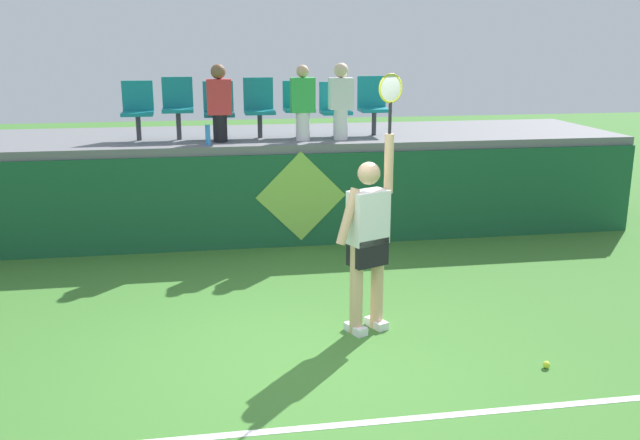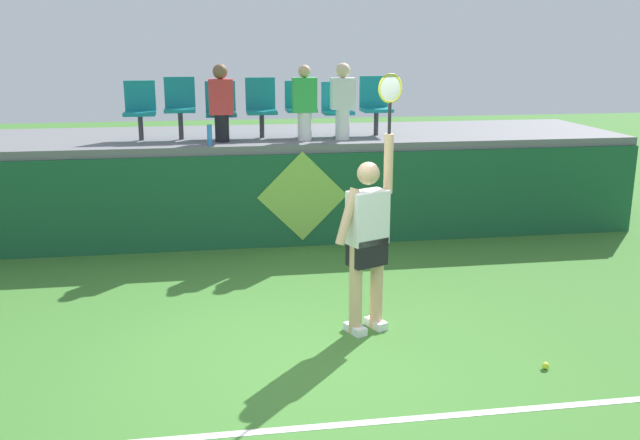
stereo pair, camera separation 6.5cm
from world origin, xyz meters
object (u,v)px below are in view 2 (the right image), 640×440
(tennis_ball, at_px, (545,366))
(stadium_chair_1, at_px, (180,104))
(tennis_player, at_px, (368,237))
(stadium_chair_3, at_px, (261,105))
(spectator_0, at_px, (305,102))
(stadium_chair_0, at_px, (140,108))
(water_bottle, at_px, (210,135))
(stadium_chair_4, at_px, (300,105))
(stadium_chair_2, at_px, (221,108))
(spectator_1, at_px, (343,99))
(stadium_chair_6, at_px, (375,103))
(stadium_chair_5, at_px, (337,107))
(spectator_2, at_px, (221,101))

(tennis_ball, distance_m, stadium_chair_1, 6.34)
(stadium_chair_1, bearing_deg, tennis_ball, -57.05)
(tennis_player, distance_m, stadium_chair_3, 4.15)
(stadium_chair_3, distance_m, spectator_0, 0.75)
(stadium_chair_0, bearing_deg, water_bottle, -36.02)
(tennis_ball, distance_m, stadium_chair_4, 5.61)
(stadium_chair_2, height_order, spectator_1, spectator_1)
(water_bottle, xyz_separation_m, stadium_chair_6, (2.50, 0.71, 0.33))
(tennis_ball, relative_size, stadium_chair_6, 0.08)
(stadium_chair_0, bearing_deg, stadium_chair_5, -0.02)
(stadium_chair_1, height_order, stadium_chair_2, stadium_chair_1)
(tennis_ball, bearing_deg, stadium_chair_6, 94.30)
(stadium_chair_2, height_order, stadium_chair_5, stadium_chair_2)
(stadium_chair_0, height_order, spectator_0, spectator_0)
(water_bottle, bearing_deg, stadium_chair_1, 119.91)
(tennis_ball, relative_size, spectator_0, 0.06)
(tennis_ball, distance_m, spectator_0, 5.24)
(stadium_chair_6, relative_size, spectator_1, 0.80)
(stadium_chair_5, xyz_separation_m, spectator_1, (0.00, -0.45, 0.15))
(stadium_chair_0, xyz_separation_m, stadium_chair_1, (0.57, 0.00, 0.04))
(stadium_chair_4, distance_m, stadium_chair_5, 0.56)
(tennis_ball, xyz_separation_m, stadium_chair_3, (-2.12, 5.08, 1.87))
(water_bottle, xyz_separation_m, stadium_chair_2, (0.18, 0.71, 0.30))
(tennis_player, bearing_deg, stadium_chair_3, 100.36)
(spectator_2, bearing_deg, spectator_1, -1.24)
(stadium_chair_0, height_order, stadium_chair_2, stadium_chair_0)
(stadium_chair_6, bearing_deg, spectator_1, -142.14)
(stadium_chair_2, distance_m, stadium_chair_5, 1.73)
(stadium_chair_0, xyz_separation_m, spectator_2, (1.15, -0.42, 0.11))
(stadium_chair_5, height_order, spectator_1, spectator_1)
(stadium_chair_6, xyz_separation_m, spectator_0, (-1.14, -0.46, 0.08))
(stadium_chair_5, bearing_deg, stadium_chair_1, 179.98)
(stadium_chair_1, bearing_deg, stadium_chair_3, 0.18)
(tennis_ball, bearing_deg, stadium_chair_4, 106.75)
(stadium_chair_4, relative_size, stadium_chair_6, 0.93)
(stadium_chair_1, bearing_deg, tennis_player, -64.47)
(stadium_chair_5, height_order, spectator_2, spectator_2)
(spectator_0, bearing_deg, spectator_2, 178.11)
(stadium_chair_3, bearing_deg, stadium_chair_6, 0.01)
(water_bottle, xyz_separation_m, stadium_chair_4, (1.35, 0.70, 0.32))
(stadium_chair_2, distance_m, stadium_chair_6, 2.32)
(stadium_chair_3, height_order, stadium_chair_4, stadium_chair_3)
(stadium_chair_1, bearing_deg, stadium_chair_2, 0.19)
(tennis_player, height_order, stadium_chair_4, tennis_player)
(stadium_chair_3, xyz_separation_m, stadium_chair_4, (0.59, -0.01, -0.01))
(spectator_0, bearing_deg, stadium_chair_3, 142.10)
(tennis_player, bearing_deg, tennis_ball, -38.28)
(water_bottle, bearing_deg, spectator_2, 58.72)
(stadium_chair_4, bearing_deg, stadium_chair_1, 179.84)
(stadium_chair_2, bearing_deg, spectator_2, -90.00)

